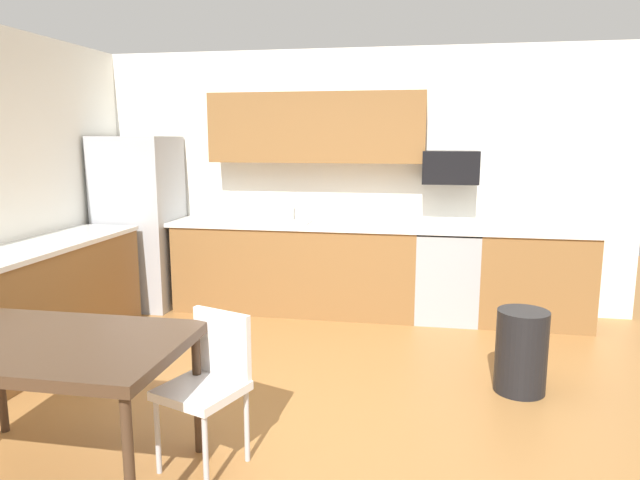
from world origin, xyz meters
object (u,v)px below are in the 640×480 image
(refrigerator, at_px, (140,222))
(microwave, at_px, (450,167))
(oven_range, at_px, (446,275))
(trash_bin, at_px, (521,351))
(dining_table, at_px, (49,352))
(chair_near_table, at_px, (210,376))

(refrigerator, xyz_separation_m, microwave, (3.23, 0.18, 0.61))
(oven_range, height_order, microwave, microwave)
(trash_bin, bearing_deg, refrigerator, 157.26)
(trash_bin, bearing_deg, microwave, 105.31)
(microwave, bearing_deg, dining_table, -122.80)
(chair_near_table, distance_m, trash_bin, 2.24)
(dining_table, height_order, chair_near_table, chair_near_table)
(microwave, bearing_deg, chair_near_table, -114.67)
(microwave, height_order, dining_table, microwave)
(oven_range, bearing_deg, chair_near_table, -115.41)
(oven_range, bearing_deg, trash_bin, -73.80)
(microwave, bearing_deg, refrigerator, -176.81)
(microwave, xyz_separation_m, trash_bin, (0.47, -1.73, -1.21))
(microwave, relative_size, dining_table, 0.39)
(refrigerator, height_order, dining_table, refrigerator)
(microwave, distance_m, chair_near_table, 3.44)
(dining_table, height_order, trash_bin, dining_table)
(refrigerator, distance_m, chair_near_table, 3.39)
(oven_range, distance_m, microwave, 1.06)
(refrigerator, bearing_deg, oven_range, 1.42)
(chair_near_table, xyz_separation_m, trash_bin, (1.85, 1.26, -0.20))
(chair_near_table, bearing_deg, trash_bin, 34.28)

